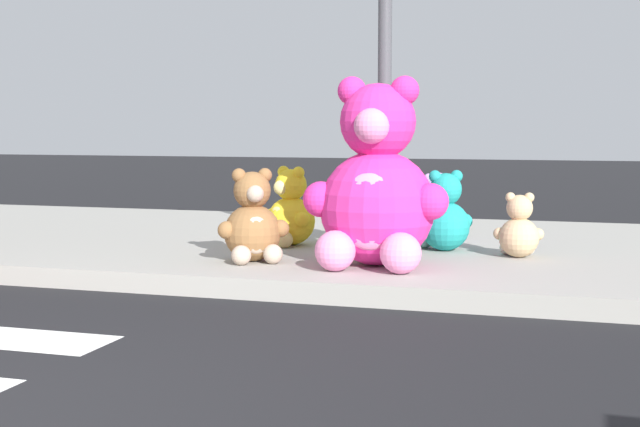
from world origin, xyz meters
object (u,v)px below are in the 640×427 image
object	(u,v)px
plush_yellow	(289,214)
plush_lavender	(432,213)
plush_pink_large	(376,191)
plush_lime	(358,216)
plush_brown	(253,224)
plush_teal	(444,218)
sign_pole	(385,42)
plush_tan	(519,231)

from	to	relation	value
plush_yellow	plush_lavender	bearing A→B (deg)	31.41
plush_pink_large	plush_lime	world-z (taller)	plush_pink_large
plush_brown	plush_pink_large	bearing A→B (deg)	4.33
plush_pink_large	plush_teal	world-z (taller)	plush_pink_large
plush_lavender	plush_brown	world-z (taller)	plush_brown
sign_pole	plush_teal	distance (m)	1.54
plush_brown	plush_teal	world-z (taller)	plush_brown
plush_tan	sign_pole	bearing A→B (deg)	-170.75
sign_pole	plush_tan	distance (m)	1.84
sign_pole	plush_tan	size ratio (longest dim) A/B	6.19
sign_pole	plush_lime	bearing A→B (deg)	121.52
plush_pink_large	sign_pole	bearing A→B (deg)	97.73
plush_pink_large	plush_lime	bearing A→B (deg)	110.79
sign_pole	plush_lime	xyz separation A→B (m)	(-0.38, 0.62, -1.46)
sign_pole	plush_lime	distance (m)	1.63
plush_tan	plush_brown	world-z (taller)	plush_brown
sign_pole	plush_lavender	world-z (taller)	sign_pole
plush_pink_large	plush_tan	bearing A→B (deg)	37.96
plush_pink_large	plush_lime	distance (m)	1.33
sign_pole	plush_yellow	bearing A→B (deg)	161.53
plush_pink_large	plush_brown	size ratio (longest dim) A/B	1.96
plush_lime	plush_tan	distance (m)	1.51
plush_lavender	sign_pole	bearing A→B (deg)	-102.56
plush_lavender	plush_teal	bearing A→B (deg)	-71.31
plush_yellow	plush_brown	distance (m)	0.97
plush_tan	plush_yellow	xyz separation A→B (m)	(-1.97, 0.13, 0.07)
plush_lavender	plush_brown	bearing A→B (deg)	-123.36
sign_pole	plush_pink_large	distance (m)	1.28
plush_teal	sign_pole	bearing A→B (deg)	-138.36
sign_pole	plush_teal	bearing A→B (deg)	41.64
plush_tan	plush_teal	world-z (taller)	plush_teal
plush_brown	plush_teal	xyz separation A→B (m)	(1.30, 1.05, -0.02)
plush_pink_large	plush_yellow	distance (m)	1.37
plush_pink_large	plush_yellow	world-z (taller)	plush_pink_large
plush_brown	plush_yellow	bearing A→B (deg)	92.48
plush_pink_large	plush_lime	size ratio (longest dim) A/B	2.34
sign_pole	plush_teal	xyz separation A→B (m)	(0.43, 0.38, -1.43)
plush_lavender	plush_yellow	size ratio (longest dim) A/B	0.89
plush_lavender	plush_yellow	bearing A→B (deg)	-148.59
plush_tan	plush_brown	distance (m)	2.11
plush_lime	plush_lavender	world-z (taller)	plush_lavender
sign_pole	plush_teal	world-z (taller)	sign_pole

